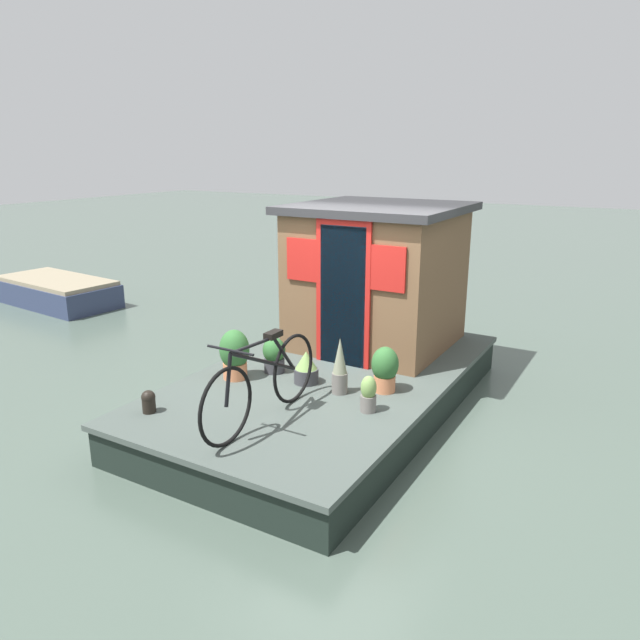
# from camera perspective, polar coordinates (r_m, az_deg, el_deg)

# --- Properties ---
(ground_plane) EXTENTS (60.00, 60.00, 0.00)m
(ground_plane) POSITION_cam_1_polar(r_m,az_deg,el_deg) (7.22, 0.81, -8.50)
(ground_plane) COLOR #47564C
(houseboat_deck) EXTENTS (4.83, 2.73, 0.46)m
(houseboat_deck) POSITION_cam_1_polar(r_m,az_deg,el_deg) (7.13, 0.82, -6.81)
(houseboat_deck) COLOR #424C47
(houseboat_deck) RESTS_ON ground_plane
(houseboat_cabin) EXTENTS (2.09, 2.08, 1.87)m
(houseboat_cabin) POSITION_cam_1_polar(r_m,az_deg,el_deg) (7.89, 5.51, 4.32)
(houseboat_cabin) COLOR brown
(houseboat_cabin) RESTS_ON houseboat_deck
(bicycle) EXTENTS (1.83, 0.50, 0.88)m
(bicycle) POSITION_cam_1_polar(r_m,az_deg,el_deg) (5.71, -5.55, -5.99)
(bicycle) COLOR black
(bicycle) RESTS_ON houseboat_deck
(potted_plant_thyme) EXTENTS (0.17, 0.17, 0.63)m
(potted_plant_thyme) POSITION_cam_1_polar(r_m,az_deg,el_deg) (6.38, 1.92, -4.54)
(potted_plant_thyme) COLOR slate
(potted_plant_thyme) RESTS_ON houseboat_deck
(potted_plant_lavender) EXTENTS (0.28, 0.28, 0.37)m
(potted_plant_lavender) POSITION_cam_1_polar(r_m,az_deg,el_deg) (6.69, -1.34, -4.63)
(potted_plant_lavender) COLOR #38383D
(potted_plant_lavender) RESTS_ON houseboat_deck
(potted_plant_sage) EXTENTS (0.34, 0.34, 0.58)m
(potted_plant_sage) POSITION_cam_1_polar(r_m,az_deg,el_deg) (6.85, -8.23, -3.24)
(potted_plant_sage) COLOR #C6754C
(potted_plant_sage) RESTS_ON houseboat_deck
(potted_plant_mint) EXTENTS (0.30, 0.30, 0.51)m
(potted_plant_mint) POSITION_cam_1_polar(r_m,az_deg,el_deg) (6.47, 6.26, -4.66)
(potted_plant_mint) COLOR #C6754C
(potted_plant_mint) RESTS_ON houseboat_deck
(potted_plant_fern) EXTENTS (0.27, 0.27, 0.42)m
(potted_plant_fern) POSITION_cam_1_polar(r_m,az_deg,el_deg) (7.02, -4.44, -3.36)
(potted_plant_fern) COLOR #38383D
(potted_plant_fern) RESTS_ON houseboat_deck
(potted_plant_geranium) EXTENTS (0.16, 0.16, 0.38)m
(potted_plant_geranium) POSITION_cam_1_polar(r_m,az_deg,el_deg) (6.00, 4.68, -7.12)
(potted_plant_geranium) COLOR slate
(potted_plant_geranium) RESTS_ON houseboat_deck
(mooring_bollard) EXTENTS (0.14, 0.14, 0.23)m
(mooring_bollard) POSITION_cam_1_polar(r_m,az_deg,el_deg) (6.22, -16.17, -7.49)
(mooring_bollard) COLOR black
(mooring_bollard) RESTS_ON houseboat_deck
(dinghy_boat) EXTENTS (1.46, 2.74, 0.53)m
(dinghy_boat) POSITION_cam_1_polar(r_m,az_deg,el_deg) (13.05, -23.97, 2.52)
(dinghy_boat) COLOR #2D3856
(dinghy_boat) RESTS_ON ground_plane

